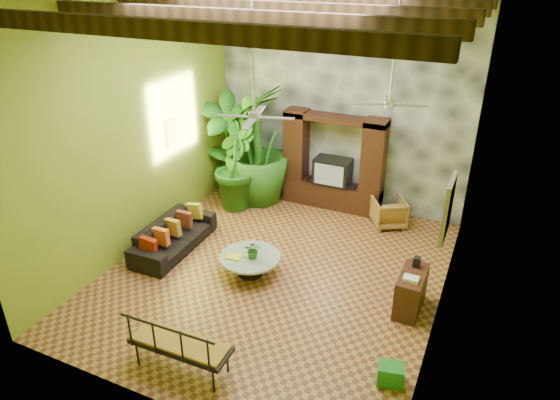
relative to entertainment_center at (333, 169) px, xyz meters
The scene contains 22 objects.
ground 3.28m from the entertainment_center, 90.00° to the right, with size 7.00×7.00×0.00m, color brown.
back_wall 1.58m from the entertainment_center, 90.00° to the left, with size 6.00×0.02×5.00m, color olive.
left_wall 4.60m from the entertainment_center, 133.73° to the right, with size 0.02×7.00×5.00m, color olive.
right_wall 4.60m from the entertainment_center, 46.27° to the right, with size 0.02×7.00×5.00m, color olive.
stone_accent_wall 1.56m from the entertainment_center, 90.00° to the left, with size 5.98×0.10×4.98m, color #3E4147.
ceiling_beams 4.94m from the entertainment_center, 90.00° to the right, with size 5.95×5.36×0.22m.
entertainment_center is the anchor object (origin of this frame).
ceiling_fan_front 4.30m from the entertainment_center, 93.24° to the right, with size 1.28×1.28×1.86m.
ceiling_fan_back 3.50m from the entertainment_center, 50.43° to the right, with size 1.28×1.28×1.86m.
wall_art_mask 3.82m from the entertainment_center, 144.18° to the right, with size 0.06×0.32×0.55m, color orange.
wall_art_painting 4.95m from the entertainment_center, 51.61° to the right, with size 0.06×0.70×0.90m, color navy.
sofa 4.03m from the entertainment_center, 125.38° to the right, with size 2.12×0.83×0.62m, color black.
wicker_armchair 1.67m from the entertainment_center, 14.39° to the right, with size 0.68×0.70×0.64m, color olive.
tall_plant_a 2.56m from the entertainment_center, 166.82° to the right, with size 1.42×0.96×2.69m, color #1E5D18.
tall_plant_b 2.34m from the entertainment_center, 155.93° to the right, with size 1.18×0.95×2.14m, color #205B17.
tall_plant_c 1.89m from the entertainment_center, 167.23° to the right, with size 1.60×1.60×2.85m, color #2A6B1C.
coffee_table 3.50m from the entertainment_center, 97.33° to the right, with size 1.16×1.16×0.40m.
centerpiece_plant 3.46m from the entertainment_center, 95.77° to the right, with size 0.31×0.27×0.34m, color #215716.
yellow_tray 3.67m from the entertainment_center, 100.79° to the right, with size 0.30×0.21×0.03m, color gold.
iron_bench 6.08m from the entertainment_center, 91.88° to the right, with size 1.53×0.58×0.57m.
side_console 4.12m from the entertainment_center, 51.31° to the right, with size 0.41×0.90×0.72m, color #372011.
green_bin 5.69m from the entertainment_center, 61.94° to the right, with size 0.37×0.27×0.32m, color #1C6C38.
Camera 1 is at (3.42, -7.27, 5.52)m, focal length 32.00 mm.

